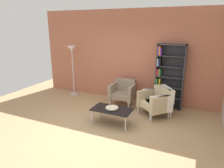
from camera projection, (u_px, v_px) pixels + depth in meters
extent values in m
plane|color=tan|center=(94.00, 131.00, 4.74)|extent=(8.32, 8.32, 0.00)
cube|color=#B2664C|center=(130.00, 56.00, 6.49)|extent=(6.40, 0.12, 2.90)
cube|color=#333338|center=(157.00, 76.00, 6.06)|extent=(0.03, 0.30, 1.90)
cube|color=#333338|center=(184.00, 78.00, 5.75)|extent=(0.03, 0.30, 1.90)
cube|color=#333338|center=(172.00, 44.00, 5.65)|extent=(0.80, 0.30, 0.03)
cube|color=#333338|center=(167.00, 106.00, 6.17)|extent=(0.80, 0.30, 0.03)
cube|color=#333338|center=(171.00, 76.00, 6.03)|extent=(0.80, 0.02, 1.90)
cube|color=#333338|center=(168.00, 96.00, 6.08)|extent=(0.76, 0.28, 0.02)
cube|color=#333338|center=(169.00, 87.00, 5.99)|extent=(0.76, 0.28, 0.02)
cube|color=#333338|center=(170.00, 77.00, 5.91)|extent=(0.76, 0.28, 0.02)
cube|color=#333338|center=(171.00, 67.00, 5.82)|extent=(0.76, 0.28, 0.02)
cube|color=#333338|center=(171.00, 56.00, 5.74)|extent=(0.76, 0.28, 0.02)
cube|color=orange|center=(156.00, 101.00, 6.26)|extent=(0.02, 0.25, 0.22)
cube|color=purple|center=(157.00, 101.00, 6.23)|extent=(0.03, 0.22, 0.25)
cube|color=olive|center=(158.00, 102.00, 6.20)|extent=(0.02, 0.18, 0.20)
cube|color=red|center=(159.00, 101.00, 6.18)|extent=(0.04, 0.18, 0.24)
cube|color=red|center=(156.00, 92.00, 6.14)|extent=(0.03, 0.17, 0.17)
cube|color=purple|center=(158.00, 91.00, 6.15)|extent=(0.03, 0.25, 0.27)
cube|color=white|center=(159.00, 92.00, 6.14)|extent=(0.04, 0.24, 0.20)
cube|color=green|center=(157.00, 82.00, 6.08)|extent=(0.04, 0.25, 0.22)
cube|color=black|center=(158.00, 83.00, 6.06)|extent=(0.02, 0.22, 0.17)
cube|color=yellow|center=(160.00, 82.00, 6.03)|extent=(0.04, 0.20, 0.23)
cube|color=red|center=(158.00, 72.00, 5.99)|extent=(0.03, 0.22, 0.18)
cube|color=red|center=(159.00, 72.00, 5.97)|extent=(0.03, 0.21, 0.22)
cube|color=green|center=(160.00, 72.00, 5.96)|extent=(0.02, 0.22, 0.21)
cube|color=white|center=(158.00, 62.00, 5.92)|extent=(0.02, 0.25, 0.21)
cube|color=blue|center=(159.00, 62.00, 5.88)|extent=(0.02, 0.18, 0.18)
cube|color=black|center=(161.00, 61.00, 5.88)|extent=(0.03, 0.24, 0.25)
cube|color=purple|center=(159.00, 50.00, 5.81)|extent=(0.03, 0.21, 0.27)
cube|color=orange|center=(160.00, 51.00, 5.80)|extent=(0.03, 0.22, 0.25)
cube|color=purple|center=(161.00, 52.00, 5.78)|extent=(0.02, 0.20, 0.20)
cube|color=black|center=(112.00, 109.00, 5.01)|extent=(1.00, 0.56, 0.02)
cylinder|color=silver|center=(92.00, 117.00, 5.04)|extent=(0.03, 0.03, 0.38)
cylinder|color=silver|center=(125.00, 124.00, 4.69)|extent=(0.03, 0.03, 0.38)
cylinder|color=silver|center=(100.00, 110.00, 5.44)|extent=(0.03, 0.03, 0.38)
cylinder|color=silver|center=(132.00, 116.00, 5.09)|extent=(0.03, 0.03, 0.38)
cylinder|color=beige|center=(112.00, 109.00, 5.00)|extent=(0.13, 0.13, 0.02)
cylinder|color=beige|center=(112.00, 108.00, 5.00)|extent=(0.32, 0.32, 0.02)
torus|color=beige|center=(112.00, 107.00, 5.00)|extent=(0.32, 0.32, 0.02)
cube|color=gray|center=(122.00, 95.00, 6.25)|extent=(0.66, 0.60, 0.16)
cube|color=gray|center=(125.00, 84.00, 6.42)|extent=(0.64, 0.14, 0.38)
cube|color=gray|center=(113.00, 91.00, 6.32)|extent=(0.12, 0.62, 0.46)
cube|color=gray|center=(132.00, 93.00, 6.09)|extent=(0.12, 0.62, 0.46)
cylinder|color=silver|center=(110.00, 103.00, 6.14)|extent=(0.04, 0.04, 0.24)
cylinder|color=silver|center=(128.00, 106.00, 5.92)|extent=(0.04, 0.04, 0.24)
cylinder|color=silver|center=(116.00, 97.00, 6.66)|extent=(0.04, 0.04, 0.24)
cylinder|color=silver|center=(134.00, 100.00, 6.44)|extent=(0.04, 0.04, 0.24)
cube|color=#C6B289|center=(154.00, 105.00, 5.48)|extent=(0.86, 0.86, 0.16)
cube|color=#C6B289|center=(162.00, 94.00, 5.52)|extent=(0.57, 0.50, 0.38)
cube|color=#C6B289|center=(147.00, 98.00, 5.71)|extent=(0.47, 0.54, 0.46)
cube|color=#C6B289|center=(161.00, 105.00, 5.18)|extent=(0.47, 0.54, 0.46)
cylinder|color=silver|center=(138.00, 110.00, 5.67)|extent=(0.04, 0.04, 0.24)
cylinder|color=silver|center=(151.00, 118.00, 5.15)|extent=(0.04, 0.04, 0.24)
cylinder|color=silver|center=(155.00, 106.00, 5.91)|extent=(0.04, 0.04, 0.24)
cylinder|color=silver|center=(169.00, 114.00, 5.39)|extent=(0.04, 0.04, 0.24)
cube|color=white|center=(157.00, 104.00, 5.55)|extent=(0.84, 0.85, 0.16)
cube|color=white|center=(167.00, 94.00, 5.52)|extent=(0.46, 0.60, 0.38)
cube|color=white|center=(153.00, 96.00, 5.81)|extent=(0.57, 0.43, 0.46)
cube|color=white|center=(161.00, 104.00, 5.23)|extent=(0.57, 0.43, 0.46)
cylinder|color=silver|center=(143.00, 107.00, 5.84)|extent=(0.04, 0.04, 0.24)
cylinder|color=silver|center=(150.00, 116.00, 5.27)|extent=(0.04, 0.04, 0.24)
cylinder|color=silver|center=(162.00, 106.00, 5.94)|extent=(0.04, 0.04, 0.24)
cylinder|color=silver|center=(171.00, 114.00, 5.37)|extent=(0.04, 0.04, 0.24)
cylinder|color=silver|center=(74.00, 94.00, 7.28)|extent=(0.28, 0.28, 0.02)
cylinder|color=silver|center=(73.00, 71.00, 7.05)|extent=(0.03, 0.03, 1.65)
cone|color=white|center=(72.00, 48.00, 6.83)|extent=(0.32, 0.32, 0.18)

